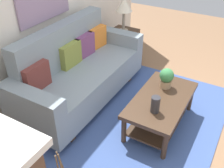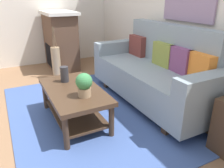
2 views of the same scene
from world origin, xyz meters
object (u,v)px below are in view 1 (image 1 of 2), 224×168
tabletop_vase (155,104)px  potted_plant_tabletop (166,77)px  couch (79,73)px  throw_pillow_orange (96,38)px  throw_pillow_maroon (36,77)px  throw_pillow_olive (70,55)px  side_table (123,45)px  coffee_table (161,106)px  table_lamp (124,6)px  throw_pillow_plum (84,46)px

tabletop_vase → potted_plant_tabletop: (0.52, 0.07, 0.04)m
couch → throw_pillow_orange: couch is taller
throw_pillow_maroon → throw_pillow_olive: (0.65, 0.00, 0.00)m
tabletop_vase → side_table: bearing=37.9°
throw_pillow_olive → potted_plant_tabletop: size_ratio=1.37×
throw_pillow_maroon → tabletop_vase: (0.40, -1.35, -0.15)m
couch → potted_plant_tabletop: 1.20m
throw_pillow_olive → tabletop_vase: size_ratio=1.83×
coffee_table → side_table: 1.81m
table_lamp → tabletop_vase: bearing=-142.1°
couch → side_table: 1.36m
throw_pillow_plum → throw_pillow_orange: (0.33, 0.00, 0.00)m
side_table → table_lamp: size_ratio=0.98×
throw_pillow_plum → tabletop_vase: (-0.57, -1.35, -0.15)m
coffee_table → table_lamp: bearing=42.7°
coffee_table → potted_plant_tabletop: 0.36m
couch → tabletop_vase: (-0.25, -1.23, 0.10)m
side_table → couch: bearing=-179.0°
throw_pillow_plum → side_table: throw_pillow_plum is taller
throw_pillow_olive → throw_pillow_plum: bearing=0.0°
coffee_table → table_lamp: size_ratio=1.93×
throw_pillow_orange → side_table: throw_pillow_orange is taller
throw_pillow_olive → throw_pillow_orange: size_ratio=1.00×
throw_pillow_maroon → side_table: (2.01, -0.10, -0.40)m
throw_pillow_olive → table_lamp: size_ratio=0.63×
tabletop_vase → throw_pillow_maroon: bearing=106.5°
tabletop_vase → potted_plant_tabletop: 0.53m
couch → potted_plant_tabletop: bearing=-76.7°
throw_pillow_maroon → tabletop_vase: size_ratio=1.83×
side_table → potted_plant_tabletop: bearing=-132.4°
couch → coffee_table: size_ratio=1.92×
table_lamp → throw_pillow_maroon: bearing=177.1°
couch → throw_pillow_plum: size_ratio=5.87×
couch → side_table: size_ratio=3.77×
throw_pillow_maroon → coffee_table: size_ratio=0.33×
throw_pillow_olive → throw_pillow_plum: size_ratio=1.00×
throw_pillow_orange → coffee_table: throw_pillow_orange is taller
throw_pillow_maroon → table_lamp: table_lamp is taller
coffee_table → potted_plant_tabletop: potted_plant_tabletop is taller
throw_pillow_plum → potted_plant_tabletop: 1.29m
throw_pillow_olive → couch: bearing=-90.0°
throw_pillow_maroon → tabletop_vase: throw_pillow_maroon is taller
throw_pillow_maroon → throw_pillow_orange: 1.30m
couch → side_table: couch is taller
couch → throw_pillow_maroon: bearing=169.0°
throw_pillow_orange → table_lamp: table_lamp is taller
coffee_table → potted_plant_tabletop: bearing=10.8°
couch → potted_plant_tabletop: size_ratio=8.06×
throw_pillow_plum → table_lamp: 1.08m
coffee_table → table_lamp: table_lamp is taller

